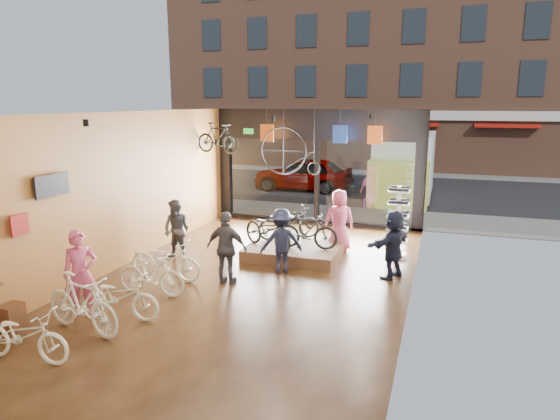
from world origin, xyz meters
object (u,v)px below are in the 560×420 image
at_px(customer_3, 281,241).
at_px(customer_0, 80,274).
at_px(display_bike_mid, 307,231).
at_px(hung_bike, 218,138).
at_px(sunglasses_rack, 398,222).
at_px(box_truck, 403,168).
at_px(penny_farthing, 293,153).
at_px(floor_bike_2, 119,296).
at_px(customer_4, 339,221).
at_px(display_platform, 294,252).
at_px(customer_1, 177,230).
at_px(floor_bike_4, 165,260).
at_px(floor_bike_1, 82,304).
at_px(customer_2, 227,248).
at_px(customer_5, 393,244).
at_px(floor_bike_3, 151,274).
at_px(street_car, 303,174).
at_px(display_bike_left, 268,230).
at_px(display_bike_right, 289,223).
at_px(floor_bike_0, 23,335).

bearing_deg(customer_3, customer_0, 22.83).
distance_m(display_bike_mid, hung_bike, 4.71).
height_order(customer_3, sunglasses_rack, sunglasses_rack).
bearing_deg(box_truck, penny_farthing, -113.89).
xyz_separation_m(customer_0, hung_bike, (-0.38, 6.98, 2.08)).
bearing_deg(floor_bike_2, customer_4, -32.28).
distance_m(customer_0, sunglasses_rack, 7.81).
bearing_deg(display_platform, hung_bike, 145.63).
height_order(sunglasses_rack, hung_bike, hung_bike).
bearing_deg(customer_1, floor_bike_4, -62.42).
xyz_separation_m(floor_bike_1, customer_2, (1.43, 3.06, 0.29)).
distance_m(box_truck, customer_5, 9.75).
bearing_deg(customer_2, floor_bike_3, 44.63).
distance_m(floor_bike_4, customer_3, 2.73).
height_order(street_car, customer_4, customer_4).
xyz_separation_m(floor_bike_4, display_bike_left, (1.73, 2.18, 0.32)).
xyz_separation_m(floor_bike_2, display_bike_right, (1.69, 5.36, 0.32)).
bearing_deg(customer_5, floor_bike_3, -32.75).
bearing_deg(customer_2, display_bike_left, -96.90).
bearing_deg(floor_bike_3, display_bike_mid, -36.74).
xyz_separation_m(display_platform, penny_farthing, (-0.80, 2.54, 2.35)).
xyz_separation_m(floor_bike_0, customer_2, (1.63, 4.18, 0.40)).
distance_m(display_bike_mid, customer_0, 5.66).
xyz_separation_m(street_car, penny_farthing, (1.72, -7.41, 1.73)).
bearing_deg(street_car, customer_4, 21.38).
bearing_deg(display_bike_right, display_bike_left, 135.59).
relative_size(customer_5, sunglasses_rack, 0.85).
distance_m(display_bike_right, customer_4, 1.38).
bearing_deg(floor_bike_1, display_bike_mid, -15.15).
distance_m(customer_4, customer_5, 2.37).
height_order(customer_3, customer_5, customer_5).
xyz_separation_m(floor_bike_0, floor_bike_4, (0.18, 3.96, 0.04)).
relative_size(floor_bike_0, hung_bike, 1.04).
relative_size(floor_bike_1, penny_farthing, 0.97).
relative_size(floor_bike_2, floor_bike_4, 0.93).
xyz_separation_m(customer_0, customer_1, (-0.06, 3.70, -0.06)).
bearing_deg(customer_5, hung_bike, -89.61).
height_order(street_car, hung_bike, hung_bike).
xyz_separation_m(floor_bike_0, customer_5, (5.12, 5.74, 0.38)).
bearing_deg(hung_bike, display_bike_right, -105.02).
height_order(floor_bike_2, hung_bike, hung_bike).
height_order(floor_bike_2, display_bike_right, display_bike_right).
bearing_deg(floor_bike_2, customer_5, -53.90).
distance_m(display_platform, display_bike_left, 0.95).
height_order(box_truck, floor_bike_3, box_truck).
distance_m(street_car, display_bike_right, 9.55).
bearing_deg(customer_4, floor_bike_2, 37.39).
distance_m(box_truck, customer_1, 11.21).
height_order(box_truck, floor_bike_0, box_truck).
relative_size(customer_4, penny_farthing, 0.92).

